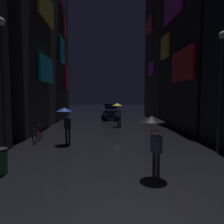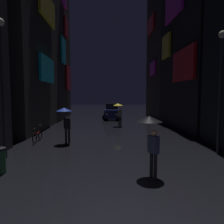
# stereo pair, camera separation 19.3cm
# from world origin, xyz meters

# --- Properties ---
(building_left_far) EXTENTS (4.25, 7.72, 18.10)m
(building_left_far) POSITION_xyz_m (-7.48, 21.86, 9.05)
(building_left_far) COLOR #2D2826
(building_left_far) RESTS_ON ground
(building_right_mid) EXTENTS (4.25, 8.88, 17.44)m
(building_right_mid) POSITION_xyz_m (7.48, 13.44, 8.72)
(building_right_mid) COLOR black
(building_right_mid) RESTS_ON ground
(building_right_far) EXTENTS (4.25, 7.36, 21.93)m
(building_right_far) POSITION_xyz_m (7.49, 21.68, 10.97)
(building_right_far) COLOR #2D2826
(building_right_far) RESTS_ON ground
(pedestrian_far_right_yellow) EXTENTS (0.90, 0.90, 2.12)m
(pedestrian_far_right_yellow) POSITION_xyz_m (0.77, 14.56, 1.67)
(pedestrian_far_right_yellow) COLOR #2D2D38
(pedestrian_far_right_yellow) RESTS_ON ground
(pedestrian_foreground_right_blue) EXTENTS (0.90, 0.90, 2.12)m
(pedestrian_foreground_right_blue) POSITION_xyz_m (-2.81, 8.04, 1.67)
(pedestrian_foreground_right_blue) COLOR black
(pedestrian_foreground_right_blue) RESTS_ON ground
(pedestrian_near_crossing_black) EXTENTS (0.90, 0.90, 2.12)m
(pedestrian_near_crossing_black) POSITION_xyz_m (1.10, 3.06, 1.67)
(pedestrian_near_crossing_black) COLOR black
(pedestrian_near_crossing_black) RESTS_ON ground
(bicycle_parked_at_storefront) EXTENTS (0.13, 1.82, 0.96)m
(bicycle_parked_at_storefront) POSITION_xyz_m (-4.60, 8.51, 0.39)
(bicycle_parked_at_storefront) COLOR black
(bicycle_parked_at_storefront) RESTS_ON ground
(car_distant) EXTENTS (2.38, 4.21, 1.92)m
(car_distant) POSITION_xyz_m (0.36, 20.40, 0.93)
(car_distant) COLOR navy
(car_distant) RESTS_ON ground
(streetlamp_right_near) EXTENTS (0.36, 0.36, 5.83)m
(streetlamp_right_near) POSITION_xyz_m (5.00, 5.67, 3.62)
(streetlamp_right_near) COLOR #2D2D33
(streetlamp_right_near) RESTS_ON ground
(streetlamp_left_near) EXTENTS (0.36, 0.36, 6.16)m
(streetlamp_left_near) POSITION_xyz_m (-5.00, 5.39, 3.80)
(streetlamp_left_near) COLOR #2D2D33
(streetlamp_left_near) RESTS_ON ground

